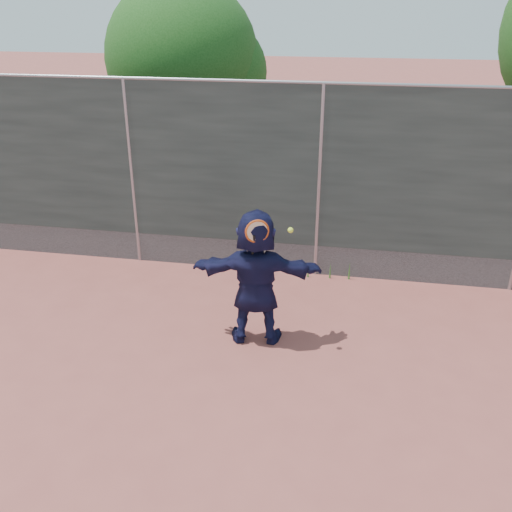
# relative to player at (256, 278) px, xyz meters

# --- Properties ---
(ground) EXTENTS (80.00, 80.00, 0.00)m
(ground) POSITION_rel_player_xyz_m (0.60, -1.43, -0.89)
(ground) COLOR #9E4C42
(ground) RESTS_ON ground
(player) EXTENTS (1.70, 0.70, 1.79)m
(player) POSITION_rel_player_xyz_m (0.00, 0.00, 0.00)
(player) COLOR #15163A
(player) RESTS_ON ground
(fence) EXTENTS (20.00, 0.06, 3.03)m
(fence) POSITION_rel_player_xyz_m (0.60, 2.07, 0.69)
(fence) COLOR #38423D
(fence) RESTS_ON ground
(swing_action) EXTENTS (0.56, 0.19, 0.51)m
(swing_action) POSITION_rel_player_xyz_m (0.09, -0.19, 0.69)
(swing_action) COLOR #CA4A13
(swing_action) RESTS_ON ground
(tree_left) EXTENTS (3.15, 3.00, 4.53)m
(tree_left) POSITION_rel_player_xyz_m (-2.25, 5.12, 2.05)
(tree_left) COLOR #382314
(tree_left) RESTS_ON ground
(weed_clump) EXTENTS (0.68, 0.07, 0.30)m
(weed_clump) POSITION_rel_player_xyz_m (0.89, 1.95, -0.76)
(weed_clump) COLOR #387226
(weed_clump) RESTS_ON ground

